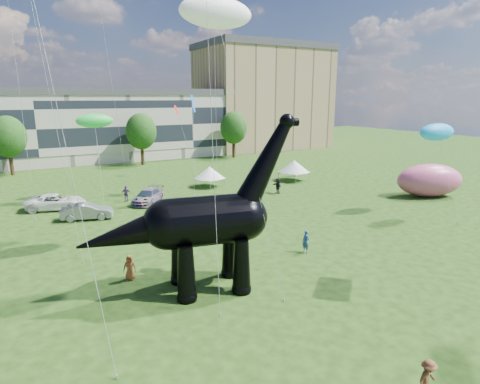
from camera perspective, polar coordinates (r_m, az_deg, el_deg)
ground at (r=22.37m, az=3.85°, el=-17.65°), size 220.00×220.00×0.00m
terrace_row at (r=78.33m, az=-27.13°, el=7.84°), size 78.00×11.00×12.00m
apartment_block at (r=95.51m, az=3.24°, el=12.98°), size 28.00×18.00×22.00m
tree_mid_left at (r=69.31m, az=-30.18°, el=7.22°), size 5.20×5.20×9.44m
tree_mid_right at (r=71.71m, az=-13.90°, el=8.76°), size 5.20×5.20×9.44m
tree_far_right at (r=78.29m, az=-0.92°, el=9.49°), size 5.20×5.20×9.44m
dinosaur_sculpture at (r=24.03m, az=-5.83°, el=-4.60°), size 13.47×4.79×10.97m
car_grey at (r=41.39m, az=-20.93°, el=-2.60°), size 5.04×2.86×1.57m
car_white at (r=46.31m, az=-24.70°, el=-1.27°), size 6.41×4.16×1.64m
car_dark at (r=45.84m, az=-12.97°, el=-0.59°), size 4.94×5.41×1.52m
gazebo_near at (r=52.76m, az=-4.38°, el=2.77°), size 5.06×5.06×2.69m
gazebo_far at (r=57.07m, az=7.71°, el=3.64°), size 5.15×5.15×2.90m
inflatable_pink at (r=52.39m, az=25.34°, el=1.52°), size 8.74×6.69×3.92m
visitors at (r=35.72m, az=-9.60°, el=-4.18°), size 55.06×39.94×1.88m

